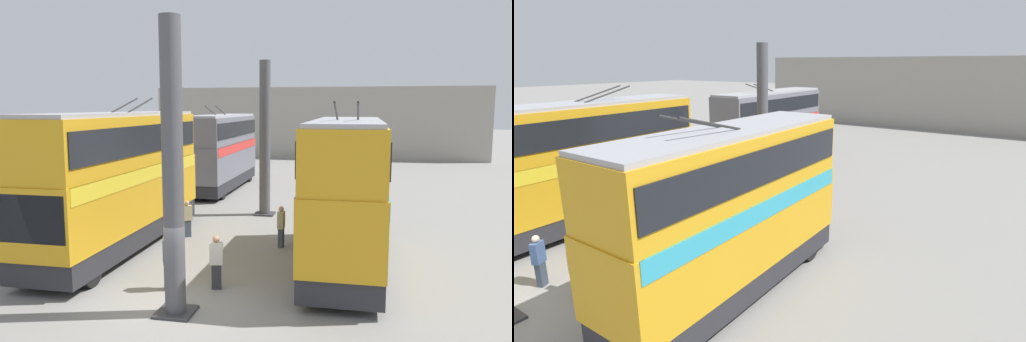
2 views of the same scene
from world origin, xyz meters
TOP-DOWN VIEW (x-y plane):
  - ground_plane at (0.00, 0.00)m, footprint 240.00×240.00m
  - depot_back_wall at (41.58, 0.00)m, footprint 0.50×36.00m
  - support_column_near at (-0.43, 0.00)m, footprint 1.04×1.04m
  - support_column_far at (12.67, 0.00)m, footprint 1.04×1.04m
  - bus_left_near at (4.64, -4.47)m, footprint 9.13×2.54m
  - bus_right_near at (5.17, 4.47)m, footprint 11.23×2.54m
  - bus_right_far at (20.10, 4.47)m, footprint 10.66×2.54m
  - person_by_left_row at (6.68, -1.84)m, footprint 0.44×0.28m
  - person_aisle_foreground at (1.25, 0.91)m, footprint 0.48×0.40m
  - person_aisle_midway at (1.62, -0.58)m, footprint 0.33×0.46m
  - person_by_right_row at (7.47, 2.48)m, footprint 0.44×0.48m
  - oil_drum at (8.07, -2.59)m, footprint 0.59×0.59m

SIDE VIEW (x-z plane):
  - ground_plane at x=0.00m, z-range 0.00..0.00m
  - oil_drum at x=8.07m, z-range 0.00..0.92m
  - person_by_right_row at x=7.47m, z-range 0.04..1.66m
  - person_by_left_row at x=6.68m, z-range 0.05..1.76m
  - person_aisle_midway at x=1.62m, z-range 0.05..1.77m
  - person_aisle_foreground at x=1.25m, z-range 0.06..1.85m
  - bus_right_far at x=20.10m, z-range 0.05..5.82m
  - bus_left_near at x=4.64m, z-range 0.05..5.94m
  - bus_right_near at x=5.17m, z-range 0.07..6.19m
  - depot_back_wall at x=41.58m, z-range 0.00..7.80m
  - support_column_near at x=-0.43m, z-range -0.12..7.97m
  - support_column_far at x=12.67m, z-range -0.12..7.97m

